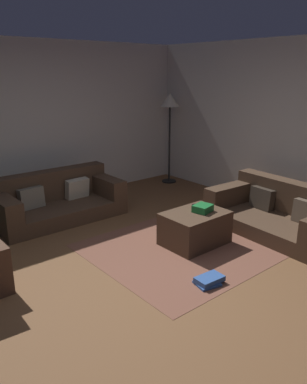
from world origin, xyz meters
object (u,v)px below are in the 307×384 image
(tv_remote, at_px, (198,206))
(book_stack, at_px, (209,280))
(couch_left, at_px, (56,201))
(gift_box, at_px, (203,208))
(ottoman, at_px, (195,228))
(couch_right, at_px, (280,213))
(corner_lamp, at_px, (170,107))

(tv_remote, height_order, book_stack, tv_remote)
(couch_left, height_order, gift_box, couch_left)
(couch_left, bearing_deg, tv_remote, 121.29)
(ottoman, xyz_separation_m, gift_box, (0.10, -0.03, 0.25))
(couch_left, height_order, ottoman, couch_left)
(couch_left, xyz_separation_m, ottoman, (0.92, -1.98, -0.05))
(gift_box, bearing_deg, couch_right, -20.45)
(couch_right, distance_m, corner_lamp, 3.08)
(couch_right, xyz_separation_m, book_stack, (-1.81, -0.34, -0.20))
(couch_left, distance_m, gift_box, 2.26)
(ottoman, relative_size, book_stack, 2.43)
(ottoman, distance_m, corner_lamp, 3.15)
(book_stack, relative_size, corner_lamp, 0.19)
(couch_right, xyz_separation_m, ottoman, (-1.21, 0.45, -0.04))
(couch_left, relative_size, gift_box, 8.18)
(tv_remote, bearing_deg, gift_box, -129.56)
(tv_remote, relative_size, book_stack, 0.49)
(tv_remote, xyz_separation_m, corner_lamp, (1.50, 2.21, 1.03))
(couch_right, relative_size, corner_lamp, 1.08)
(couch_left, xyz_separation_m, book_stack, (0.32, -2.77, -0.22))
(tv_remote, bearing_deg, book_stack, -142.20)
(couch_right, distance_m, gift_box, 1.21)
(tv_remote, bearing_deg, couch_left, 109.07)
(tv_remote, distance_m, corner_lamp, 2.87)
(ottoman, bearing_deg, corner_lamp, 54.28)
(book_stack, height_order, corner_lamp, corner_lamp)
(gift_box, relative_size, tv_remote, 1.42)
(gift_box, bearing_deg, tv_remote, 62.13)
(tv_remote, bearing_deg, couch_right, -40.88)
(tv_remote, height_order, corner_lamp, corner_lamp)
(ottoman, bearing_deg, couch_right, -20.26)
(couch_right, height_order, corner_lamp, corner_lamp)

